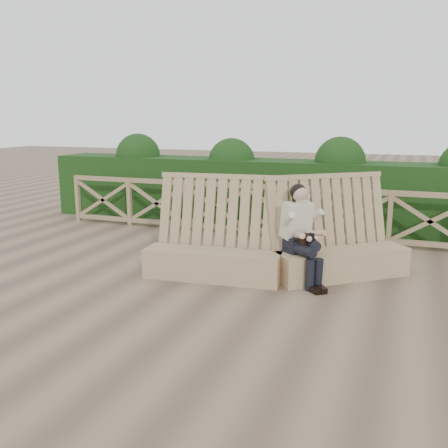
% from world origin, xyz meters
% --- Properties ---
extents(ground, '(60.00, 60.00, 0.00)m').
position_xyz_m(ground, '(0.00, 0.00, 0.00)').
color(ground, brown).
rests_on(ground, ground).
extents(bench, '(3.93, 2.16, 1.58)m').
position_xyz_m(bench, '(0.61, 0.94, 0.40)').
color(bench, '#846B4B').
rests_on(bench, ground).
extents(woman, '(0.85, 0.87, 1.49)m').
position_xyz_m(woman, '(1.01, 0.82, 0.79)').
color(woman, black).
rests_on(woman, ground).
extents(guardrail, '(10.10, 0.09, 1.10)m').
position_xyz_m(guardrail, '(0.00, 3.50, 0.55)').
color(guardrail, '#88704F').
rests_on(guardrail, ground).
extents(hedge, '(12.00, 1.20, 1.50)m').
position_xyz_m(hedge, '(0.00, 4.70, 0.75)').
color(hedge, black).
rests_on(hedge, ground).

